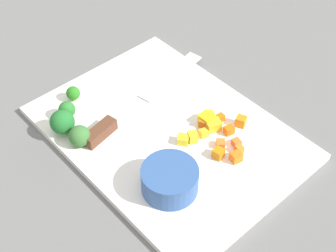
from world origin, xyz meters
name	(u,v)px	position (x,y,z in m)	size (l,w,h in m)	color
ground_plane	(168,135)	(0.00, 0.00, 0.00)	(4.00, 4.00, 0.00)	slate
cutting_board	(168,133)	(0.00, 0.00, 0.01)	(0.42, 0.31, 0.01)	white
prep_bowl	(170,180)	(-0.09, 0.08, 0.03)	(0.08, 0.08, 0.04)	#315593
chef_knife	(126,112)	(0.07, 0.03, 0.02)	(0.08, 0.30, 0.02)	silver
carrot_dice_0	(236,143)	(-0.10, -0.06, 0.02)	(0.01, 0.01, 0.01)	orange
carrot_dice_1	(241,121)	(-0.07, -0.10, 0.02)	(0.02, 0.02, 0.02)	orange
carrot_dice_2	(204,122)	(-0.03, -0.05, 0.02)	(0.02, 0.02, 0.01)	orange
carrot_dice_3	(220,118)	(-0.04, -0.08, 0.02)	(0.01, 0.01, 0.01)	orange
carrot_dice_4	(236,157)	(-0.12, -0.04, 0.02)	(0.02, 0.01, 0.02)	orange
carrot_dice_5	(239,149)	(-0.11, -0.05, 0.02)	(0.01, 0.01, 0.01)	orange
carrot_dice_6	(229,130)	(-0.07, -0.07, 0.02)	(0.01, 0.01, 0.01)	orange
carrot_dice_7	(218,153)	(-0.10, -0.02, 0.02)	(0.02, 0.02, 0.02)	orange
carrot_dice_8	(220,144)	(-0.08, -0.04, 0.02)	(0.01, 0.01, 0.01)	orange
carrot_dice_9	(218,126)	(-0.05, -0.07, 0.02)	(0.01, 0.01, 0.01)	orange
pepper_dice_0	(193,137)	(-0.04, -0.01, 0.02)	(0.01, 0.02, 0.02)	yellow
pepper_dice_1	(210,115)	(-0.03, -0.07, 0.02)	(0.02, 0.01, 0.01)	yellow
pepper_dice_2	(204,133)	(-0.05, -0.04, 0.02)	(0.01, 0.01, 0.01)	yellow
pepper_dice_3	(213,125)	(-0.05, -0.06, 0.02)	(0.02, 0.02, 0.02)	yellow
pepper_dice_4	(207,120)	(-0.03, -0.06, 0.02)	(0.02, 0.02, 0.02)	yellow
pepper_dice_5	(183,139)	(-0.04, 0.00, 0.02)	(0.02, 0.02, 0.01)	yellow
broccoli_floret_0	(67,110)	(0.13, 0.11, 0.03)	(0.03, 0.03, 0.03)	#91AE69
broccoli_floret_1	(62,122)	(0.11, 0.13, 0.03)	(0.04, 0.04, 0.04)	#8EC264
broccoli_floret_2	(80,136)	(0.07, 0.12, 0.03)	(0.04, 0.04, 0.04)	#82BF5A
broccoli_floret_3	(73,93)	(0.17, 0.07, 0.03)	(0.02, 0.02, 0.03)	#89B154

